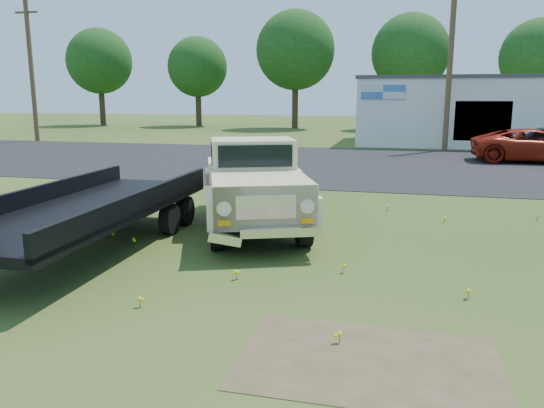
% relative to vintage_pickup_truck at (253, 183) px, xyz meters
% --- Properties ---
extents(ground, '(140.00, 140.00, 0.00)m').
position_rel_vintage_pickup_truck_xyz_m(ground, '(1.55, -2.84, -1.03)').
color(ground, '#2D4014').
rests_on(ground, ground).
extents(asphalt_lot, '(90.00, 14.00, 0.02)m').
position_rel_vintage_pickup_truck_xyz_m(asphalt_lot, '(1.55, 12.16, -1.03)').
color(asphalt_lot, black).
rests_on(asphalt_lot, ground).
extents(dirt_patch_a, '(3.00, 2.00, 0.01)m').
position_rel_vintage_pickup_truck_xyz_m(dirt_patch_a, '(3.05, -5.84, -1.03)').
color(dirt_patch_a, '#493F27').
rests_on(dirt_patch_a, ground).
extents(dirt_patch_b, '(2.20, 1.60, 0.01)m').
position_rel_vintage_pickup_truck_xyz_m(dirt_patch_b, '(-0.45, 0.66, -1.03)').
color(dirt_patch_b, '#493F27').
rests_on(dirt_patch_b, ground).
extents(commercial_building, '(14.20, 8.20, 4.15)m').
position_rel_vintage_pickup_truck_xyz_m(commercial_building, '(7.55, 24.15, 1.07)').
color(commercial_building, silver).
rests_on(commercial_building, ground).
extents(utility_pole_west, '(1.60, 0.30, 9.00)m').
position_rel_vintage_pickup_truck_xyz_m(utility_pole_west, '(-20.45, 19.16, 3.57)').
color(utility_pole_west, '#4F3B24').
rests_on(utility_pole_west, ground).
extents(utility_pole_mid, '(1.60, 0.30, 9.00)m').
position_rel_vintage_pickup_truck_xyz_m(utility_pole_mid, '(5.55, 19.16, 3.57)').
color(utility_pole_mid, '#4F3B24').
rests_on(utility_pole_mid, ground).
extents(treeline_a, '(6.40, 6.40, 9.52)m').
position_rel_vintage_pickup_truck_xyz_m(treeline_a, '(-26.45, 37.16, 5.27)').
color(treeline_a, '#3C2D1B').
rests_on(treeline_a, ground).
extents(treeline_b, '(5.76, 5.76, 8.57)m').
position_rel_vintage_pickup_truck_xyz_m(treeline_b, '(-16.45, 38.16, 4.63)').
color(treeline_b, '#3C2D1B').
rests_on(treeline_b, ground).
extents(treeline_c, '(7.04, 7.04, 10.47)m').
position_rel_vintage_pickup_truck_xyz_m(treeline_c, '(-6.45, 36.66, 5.90)').
color(treeline_c, '#3C2D1B').
rests_on(treeline_c, ground).
extents(treeline_d, '(6.72, 6.72, 10.00)m').
position_rel_vintage_pickup_truck_xyz_m(treeline_d, '(3.55, 37.66, 5.59)').
color(treeline_d, '#3C2D1B').
rests_on(treeline_d, ground).
extents(treeline_e, '(6.08, 6.08, 9.04)m').
position_rel_vintage_pickup_truck_xyz_m(treeline_e, '(13.55, 36.16, 4.95)').
color(treeline_e, '#3C2D1B').
rests_on(treeline_e, ground).
extents(vintage_pickup_truck, '(4.11, 6.10, 2.06)m').
position_rel_vintage_pickup_truck_xyz_m(vintage_pickup_truck, '(0.00, 0.00, 0.00)').
color(vintage_pickup_truck, beige).
rests_on(vintage_pickup_truck, ground).
extents(flatbed_trailer, '(2.49, 7.19, 1.95)m').
position_rel_vintage_pickup_truck_xyz_m(flatbed_trailer, '(-2.61, -2.61, -0.06)').
color(flatbed_trailer, black).
rests_on(flatbed_trailer, ground).
extents(red_pickup, '(5.45, 2.59, 1.50)m').
position_rel_vintage_pickup_truck_xyz_m(red_pickup, '(9.13, 14.72, -0.28)').
color(red_pickup, maroon).
rests_on(red_pickup, ground).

